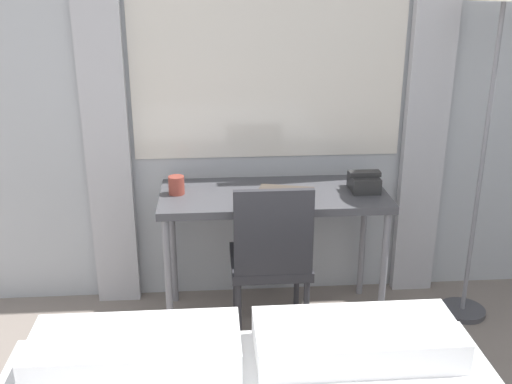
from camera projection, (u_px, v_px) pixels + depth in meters
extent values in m
cube|color=silver|center=(221.00, 66.00, 3.22)|extent=(5.47, 0.05, 2.70)
cube|color=white|center=(269.00, 18.00, 3.13)|extent=(1.48, 0.01, 1.50)
cube|color=silver|center=(102.00, 79.00, 3.13)|extent=(0.24, 0.06, 2.60)
cube|color=silver|center=(431.00, 75.00, 3.25)|extent=(0.24, 0.06, 2.60)
cube|color=#4C4C51|center=(274.00, 196.00, 3.13)|extent=(1.18, 0.52, 0.04)
cylinder|color=gray|center=(168.00, 283.00, 3.02)|extent=(0.04, 0.04, 0.70)
cylinder|color=gray|center=(383.00, 275.00, 3.10)|extent=(0.04, 0.04, 0.70)
cylinder|color=gray|center=(173.00, 246.00, 3.43)|extent=(0.04, 0.04, 0.70)
cylinder|color=gray|center=(363.00, 240.00, 3.51)|extent=(0.04, 0.04, 0.70)
cube|color=#333338|center=(270.00, 261.00, 3.09)|extent=(0.40, 0.40, 0.05)
cube|color=#333338|center=(274.00, 233.00, 2.84)|extent=(0.38, 0.04, 0.43)
cylinder|color=#333338|center=(239.00, 318.00, 2.99)|extent=(0.03, 0.03, 0.40)
cylinder|color=#333338|center=(306.00, 315.00, 3.02)|extent=(0.03, 0.03, 0.40)
cylinder|color=#333338|center=(236.00, 285.00, 3.31)|extent=(0.03, 0.03, 0.40)
cylinder|color=#333338|center=(297.00, 283.00, 3.33)|extent=(0.03, 0.03, 0.40)
cube|color=white|center=(136.00, 349.00, 2.12)|extent=(0.74, 0.32, 0.12)
cube|color=white|center=(356.00, 339.00, 2.18)|extent=(0.74, 0.32, 0.12)
cylinder|color=#4C4C51|center=(462.00, 311.00, 3.41)|extent=(0.25, 0.25, 0.03)
cylinder|color=gray|center=(481.00, 168.00, 3.12)|extent=(0.02, 0.02, 1.67)
cube|color=#2D2D2D|center=(364.00, 183.00, 3.15)|extent=(0.14, 0.18, 0.08)
cube|color=#2D2D2D|center=(364.00, 173.00, 3.13)|extent=(0.17, 0.06, 0.02)
cube|color=#4C4238|center=(285.00, 194.00, 3.07)|extent=(0.33, 0.27, 0.02)
cube|color=white|center=(285.00, 193.00, 3.07)|extent=(0.31, 0.26, 0.01)
cylinder|color=#993F33|center=(176.00, 185.00, 3.09)|extent=(0.08, 0.08, 0.10)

